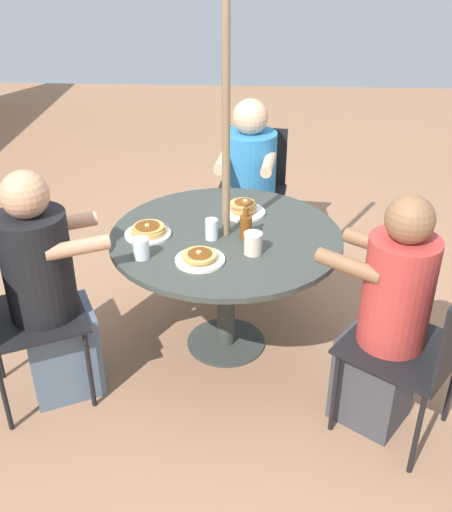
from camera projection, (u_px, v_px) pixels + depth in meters
ground_plane at (226, 343)px, 3.47m from camera, size 12.00×12.00×0.00m
patio_table at (226, 251)px, 3.17m from camera, size 1.22×1.22×0.71m
umbrella_pole at (226, 152)px, 2.89m from camera, size 0.04×0.04×2.33m
patio_chair_north at (251, 185)px, 4.15m from camera, size 0.52×0.52×0.89m
diner_north at (248, 194)px, 4.00m from camera, size 0.54×0.40×1.17m
patio_chair_east at (12, 311)px, 2.83m from camera, size 0.64×0.64×0.89m
diner_east at (48, 297)px, 2.87m from camera, size 0.48×0.54×1.21m
patio_chair_south at (423, 345)px, 2.61m from camera, size 0.66×0.66×0.89m
diner_south at (387, 325)px, 2.69m from camera, size 0.51×0.54×1.20m
pancake_plate_a at (148, 231)px, 3.10m from camera, size 0.24×0.24×0.06m
pancake_plate_b at (244, 209)px, 3.32m from camera, size 0.24×0.24×0.08m
pancake_plate_c at (200, 258)px, 2.86m from camera, size 0.24×0.24×0.05m
syrup_bottle at (246, 226)px, 3.06m from camera, size 0.09×0.06×0.17m
coffee_cup at (253, 243)px, 2.91m from camera, size 0.09×0.09×0.11m
drinking_glass_a at (212, 229)px, 3.05m from camera, size 0.07×0.07×0.11m
drinking_glass_b at (141, 248)px, 2.88m from camera, size 0.08×0.08×0.10m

